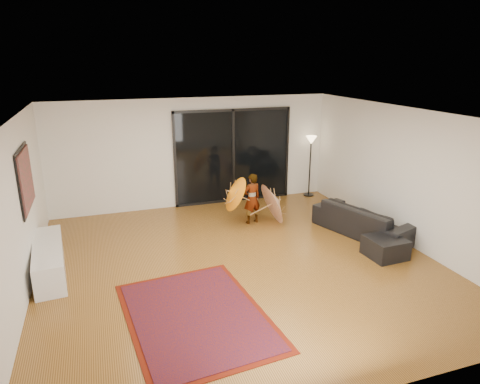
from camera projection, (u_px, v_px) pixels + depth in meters
name	position (u px, v px, depth m)	size (l,w,h in m)	color
floor	(239.00, 263.00, 7.85)	(7.00, 7.00, 0.00)	#9B662A
ceiling	(239.00, 115.00, 7.04)	(7.00, 7.00, 0.00)	white
wall_back	(194.00, 153.00, 10.60)	(7.00, 7.00, 0.00)	silver
wall_front	(350.00, 294.00, 4.28)	(7.00, 7.00, 0.00)	silver
wall_left	(17.00, 216.00, 6.37)	(7.00, 7.00, 0.00)	silver
wall_right	(406.00, 176.00, 8.51)	(7.00, 7.00, 0.00)	silver
sliding_door	(233.00, 156.00, 10.93)	(3.06, 0.07, 2.40)	black
painting	(26.00, 179.00, 7.20)	(0.04, 1.28, 1.08)	black
media_console	(49.00, 259.00, 7.41)	(0.47, 1.90, 0.53)	white
speaker	(48.00, 276.00, 7.04)	(0.29, 0.29, 0.33)	#424244
persian_rug	(196.00, 316.00, 6.24)	(2.15, 2.83, 0.02)	#581307
sofa	(363.00, 220.00, 9.08)	(2.18, 0.85, 0.64)	black
ottoman	(385.00, 247.00, 8.06)	(0.66, 0.66, 0.38)	black
floor_lamp	(311.00, 149.00, 11.34)	(0.28, 0.28, 1.64)	black
child	(252.00, 199.00, 9.61)	(0.42, 0.28, 1.16)	#999999
parasol_orange	(229.00, 195.00, 9.35)	(0.54, 0.81, 0.86)	orange
parasol_white	(279.00, 201.00, 9.68)	(0.53, 0.97, 0.98)	white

